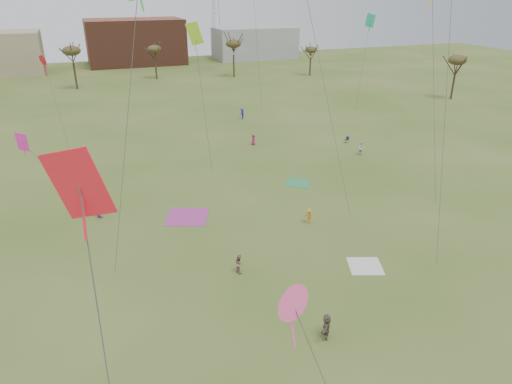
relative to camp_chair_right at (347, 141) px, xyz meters
name	(u,v)px	position (x,y,z in m)	size (l,w,h in m)	color
ground	(327,351)	(-22.38, -35.05, -0.26)	(260.00, 260.00, 0.00)	#3E571B
spectator_fore_b	(239,263)	(-24.56, -25.15, 0.50)	(0.73, 0.57, 1.51)	#93715D
spectator_fore_c	(326,327)	(-21.90, -33.96, 0.61)	(1.61, 0.51, 1.73)	brown
flyer_mid_b	(309,216)	(-15.94, -19.84, 0.48)	(0.95, 0.55, 1.47)	orange
spectator_mid_d	(98,209)	(-33.98, -11.82, 0.70)	(1.12, 0.47, 1.91)	purple
spectator_mid_e	(361,149)	(-1.00, -5.22, 0.62)	(0.86, 0.67, 1.76)	silver
flyer_far_b	(253,139)	(-12.53, 3.85, 0.48)	(0.73, 0.47, 1.48)	#A01B47
flyer_far_c	(242,114)	(-9.51, 17.21, 0.63)	(1.15, 0.66, 1.78)	#242199
blanket_cream	(365,266)	(-15.08, -27.91, -0.26)	(2.54, 2.54, 0.03)	white
blanket_plum	(187,217)	(-26.17, -14.59, -0.26)	(3.81, 3.81, 0.03)	#B1368F
blanket_olive	(298,183)	(-12.68, -10.81, -0.26)	(2.61, 2.61, 0.03)	#338D58
camp_chair_right	(347,141)	(0.00, 0.00, 0.00)	(0.69, 0.67, 0.87)	#142238
tree_line	(122,58)	(-25.23, 44.07, 6.83)	(117.44, 49.32, 8.91)	#3A2B1E
building_brick	(135,42)	(-17.38, 84.95, 5.74)	(26.00, 16.00, 12.00)	brown
building_grey	(255,43)	(17.62, 82.95, 4.24)	(24.00, 12.00, 9.00)	gray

